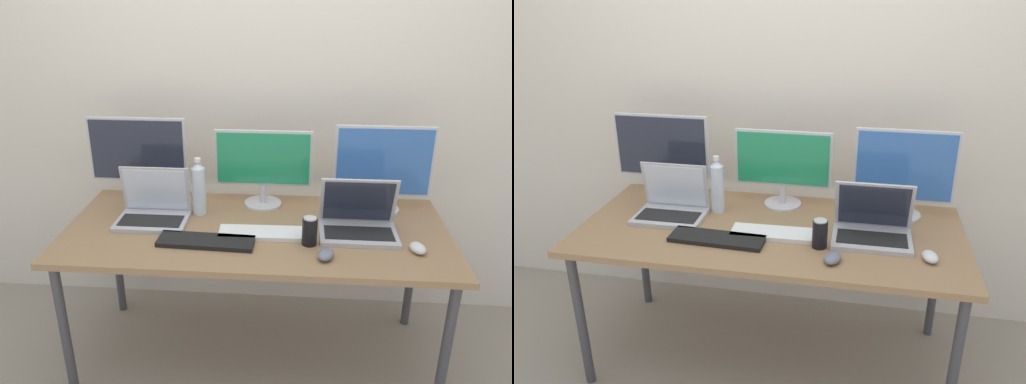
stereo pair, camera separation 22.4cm
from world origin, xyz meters
The scene contains 14 objects.
ground_plane centered at (0.00, 0.00, 0.00)m, with size 16.00×16.00×0.00m, color gray.
wall_back centered at (0.00, 0.59, 1.30)m, with size 7.00×0.08×2.60m, color silver.
work_desk centered at (0.00, 0.00, 0.68)m, with size 1.76×0.80×0.74m.
monitor_left centered at (-0.63, 0.29, 0.99)m, with size 0.50×0.17×0.44m.
monitor_center centered at (0.01, 0.27, 0.96)m, with size 0.48×0.19×0.39m.
monitor_right centered at (0.60, 0.25, 0.97)m, with size 0.47×0.20×0.43m.
laptop_silver centered at (-0.49, 0.05, 0.80)m, with size 0.33×0.24×0.25m.
laptop_secondary centered at (0.46, -0.01, 0.80)m, with size 0.34×0.25×0.25m.
keyboard_main centered at (0.03, -0.07, 0.75)m, with size 0.39×0.13×0.02m, color white.
keyboard_aux centered at (-0.20, -0.17, 0.75)m, with size 0.42×0.13×0.02m, color black.
mouse_by_keyboard centered at (0.31, -0.26, 0.76)m, with size 0.06×0.10×0.04m, color slate.
mouse_by_laptop centered at (0.70, -0.17, 0.76)m, with size 0.06×0.09×0.04m, color silver.
water_bottle centered at (-0.29, 0.14, 0.87)m, with size 0.07×0.07×0.29m.
soda_can_near_keyboard centered at (0.24, -0.14, 0.80)m, with size 0.07×0.07×0.13m.
Camera 1 is at (0.17, -2.06, 1.78)m, focal length 35.00 mm.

